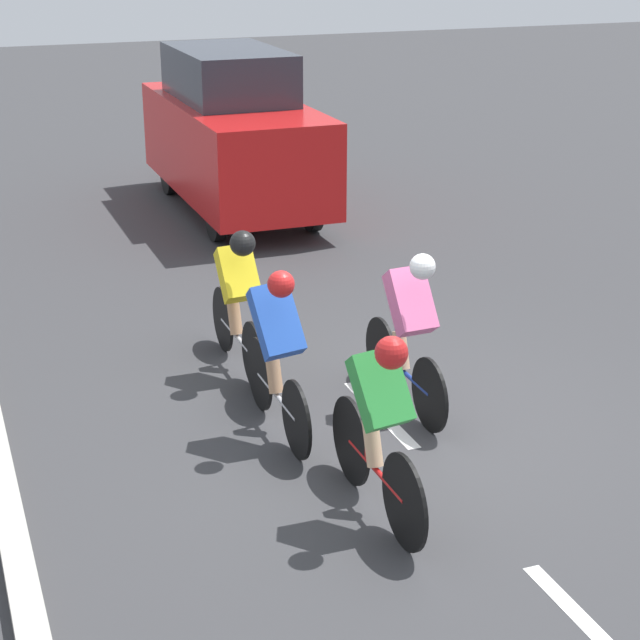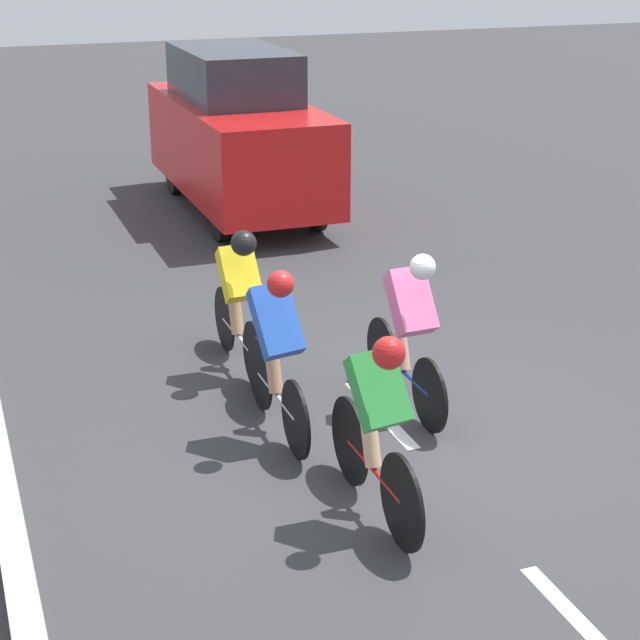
{
  "view_description": "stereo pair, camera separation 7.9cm",
  "coord_description": "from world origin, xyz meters",
  "views": [
    {
      "loc": [
        3.45,
        7.37,
        4.07
      ],
      "look_at": [
        0.56,
        -0.32,
        0.95
      ],
      "focal_mm": 60.0,
      "sensor_mm": 36.0,
      "label": 1
    },
    {
      "loc": [
        3.38,
        7.39,
        4.07
      ],
      "look_at": [
        0.56,
        -0.32,
        0.95
      ],
      "focal_mm": 60.0,
      "sensor_mm": 36.0,
      "label": 2
    }
  ],
  "objects": [
    {
      "name": "cyclist_blue",
      "position": [
        0.96,
        -0.25,
        0.8
      ],
      "size": [
        0.38,
        1.62,
        1.52
      ],
      "color": "black",
      "rests_on": "ground"
    },
    {
      "name": "lane_stripe_near",
      "position": [
        0.0,
        2.88,
        0.0
      ],
      "size": [
        0.12,
        1.4,
        0.01
      ],
      "primitive_type": "cube",
      "color": "white",
      "rests_on": "ground"
    },
    {
      "name": "lane_stripe_mid",
      "position": [
        0.0,
        -0.32,
        0.0
      ],
      "size": [
        0.12,
        1.4,
        0.01
      ],
      "primitive_type": "cube",
      "color": "white",
      "rests_on": "ground"
    },
    {
      "name": "cyclist_pink",
      "position": [
        -0.25,
        -0.32,
        0.79
      ],
      "size": [
        0.34,
        1.65,
        1.5
      ],
      "color": "black",
      "rests_on": "ground"
    },
    {
      "name": "ground_plane",
      "position": [
        0.0,
        0.0,
        0.0
      ],
      "size": [
        60.0,
        60.0,
        0.0
      ],
      "primitive_type": "plane",
      "color": "#38383A"
    },
    {
      "name": "curb",
      "position": [
        3.2,
        -0.32,
        0.07
      ],
      "size": [
        0.2,
        25.99,
        0.14
      ],
      "primitive_type": "cube",
      "color": "#B7B2A8",
      "rests_on": "ground"
    },
    {
      "name": "support_car",
      "position": [
        -0.75,
        -7.36,
        1.14
      ],
      "size": [
        1.7,
        4.42,
        2.31
      ],
      "color": "black",
      "rests_on": "ground"
    },
    {
      "name": "cyclist_green",
      "position": [
        0.71,
        1.24,
        0.78
      ],
      "size": [
        0.37,
        1.65,
        1.5
      ],
      "color": "black",
      "rests_on": "ground"
    },
    {
      "name": "lane_stripe_far",
      "position": [
        0.0,
        -3.52,
        0.0
      ],
      "size": [
        0.12,
        1.4,
        0.01
      ],
      "primitive_type": "cube",
      "color": "white",
      "rests_on": "ground"
    },
    {
      "name": "cyclist_yellow",
      "position": [
        0.88,
        -1.63,
        0.78
      ],
      "size": [
        0.34,
        1.67,
        1.46
      ],
      "color": "black",
      "rests_on": "ground"
    }
  ]
}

